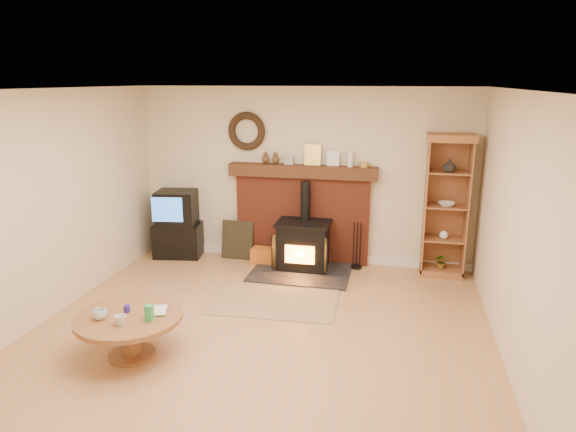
% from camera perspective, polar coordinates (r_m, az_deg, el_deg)
% --- Properties ---
extents(ground, '(5.50, 5.50, 0.00)m').
position_cam_1_polar(ground, '(5.56, -3.86, -14.09)').
color(ground, '#BE814F').
rests_on(ground, ground).
extents(room_shell, '(5.02, 5.52, 2.61)m').
position_cam_1_polar(room_shell, '(5.05, -4.09, 3.75)').
color(room_shell, beige).
rests_on(room_shell, ground).
extents(chimney_breast, '(2.20, 0.22, 1.78)m').
position_cam_1_polar(chimney_breast, '(7.69, 1.59, 0.71)').
color(chimney_breast, maroon).
rests_on(chimney_breast, ground).
extents(wood_stove, '(1.40, 1.00, 1.28)m').
position_cam_1_polar(wood_stove, '(7.43, 1.66, -3.46)').
color(wood_stove, black).
rests_on(wood_stove, ground).
extents(area_rug, '(1.60, 1.14, 0.01)m').
position_cam_1_polar(area_rug, '(6.54, -1.48, -9.34)').
color(area_rug, brown).
rests_on(area_rug, ground).
extents(tv_unit, '(0.78, 0.60, 1.04)m').
position_cam_1_polar(tv_unit, '(8.16, -12.17, -0.99)').
color(tv_unit, black).
rests_on(tv_unit, ground).
extents(curio_cabinet, '(0.64, 0.46, 1.99)m').
position_cam_1_polar(curio_cabinet, '(7.43, 17.12, 1.09)').
color(curio_cabinet, '#975931').
rests_on(curio_cabinet, ground).
extents(firelog_box, '(0.39, 0.26, 0.24)m').
position_cam_1_polar(firelog_box, '(7.75, -2.62, -4.46)').
color(firelog_box, orange).
rests_on(firelog_box, ground).
extents(leaning_painting, '(0.49, 0.13, 0.59)m').
position_cam_1_polar(leaning_painting, '(7.96, -5.64, -2.65)').
color(leaning_painting, black).
rests_on(leaning_painting, ground).
extents(fire_tools, '(0.16, 0.16, 0.70)m').
position_cam_1_polar(fire_tools, '(7.62, 7.61, -4.82)').
color(fire_tools, black).
rests_on(fire_tools, ground).
extents(coffee_table, '(1.06, 1.06, 0.61)m').
position_cam_1_polar(coffee_table, '(5.41, -17.24, -11.27)').
color(coffee_table, brown).
rests_on(coffee_table, ground).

